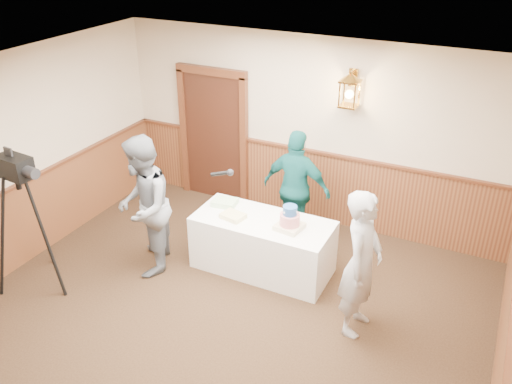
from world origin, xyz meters
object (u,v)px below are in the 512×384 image
(tiered_cake, at_px, (290,220))
(baker, at_px, (361,264))
(sheet_cake_yellow, at_px, (233,216))
(assistant_p, at_px, (296,188))
(sheet_cake_green, at_px, (225,202))
(display_table, at_px, (263,245))
(interviewer, at_px, (143,207))
(tv_camera_rig, at_px, (29,230))

(tiered_cake, relative_size, baker, 0.20)
(sheet_cake_yellow, relative_size, assistant_p, 0.17)
(sheet_cake_green, xyz_separation_m, assistant_p, (0.75, 0.70, 0.06))
(display_table, height_order, sheet_cake_green, sheet_cake_green)
(sheet_cake_green, xyz_separation_m, interviewer, (-0.73, -0.80, 0.15))
(sheet_cake_green, distance_m, interviewer, 1.09)
(sheet_cake_yellow, bearing_deg, baker, -13.71)
(tiered_cake, distance_m, interviewer, 1.86)
(sheet_cake_green, height_order, tv_camera_rig, tv_camera_rig)
(tv_camera_rig, bearing_deg, tiered_cake, 33.59)
(sheet_cake_green, relative_size, interviewer, 0.17)
(sheet_cake_yellow, bearing_deg, tiered_cake, 5.73)
(interviewer, height_order, baker, interviewer)
(tiered_cake, height_order, sheet_cake_yellow, tiered_cake)
(interviewer, xyz_separation_m, assistant_p, (1.49, 1.50, -0.09))
(sheet_cake_yellow, height_order, interviewer, interviewer)
(display_table, height_order, interviewer, interviewer)
(baker, bearing_deg, interviewer, 94.05)
(tiered_cake, bearing_deg, assistant_p, 107.05)
(baker, height_order, tv_camera_rig, tv_camera_rig)
(display_table, height_order, baker, baker)
(tiered_cake, height_order, assistant_p, assistant_p)
(sheet_cake_yellow, relative_size, interviewer, 0.16)
(sheet_cake_yellow, height_order, assistant_p, assistant_p)
(display_table, distance_m, tiered_cake, 0.64)
(interviewer, relative_size, baker, 1.07)
(baker, bearing_deg, tv_camera_rig, 106.57)
(tv_camera_rig, bearing_deg, baker, 19.72)
(sheet_cake_yellow, bearing_deg, display_table, 18.03)
(sheet_cake_green, height_order, assistant_p, assistant_p)
(display_table, relative_size, tv_camera_rig, 1.01)
(tiered_cake, xyz_separation_m, sheet_cake_green, (-1.03, 0.19, -0.09))
(sheet_cake_green, relative_size, tv_camera_rig, 0.18)
(tiered_cake, bearing_deg, tv_camera_rig, -151.75)
(display_table, height_order, sheet_cake_yellow, sheet_cake_yellow)
(tiered_cake, height_order, sheet_cake_green, tiered_cake)
(display_table, bearing_deg, baker, -21.25)
(baker, bearing_deg, tiered_cake, 66.12)
(sheet_cake_yellow, xyz_separation_m, interviewer, (-1.00, -0.54, 0.16))
(sheet_cake_yellow, bearing_deg, interviewer, -151.83)
(sheet_cake_green, relative_size, assistant_p, 0.19)
(display_table, xyz_separation_m, sheet_cake_yellow, (-0.37, -0.12, 0.41))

